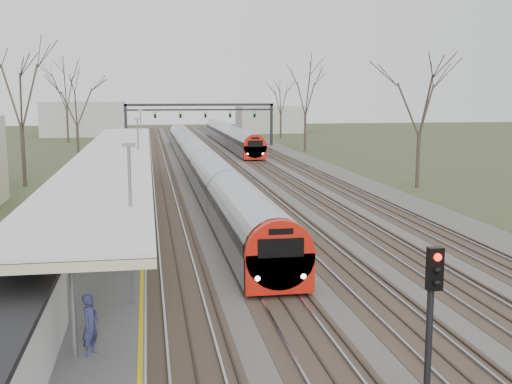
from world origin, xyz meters
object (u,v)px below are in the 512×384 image
(train_near, at_px, (198,159))
(train_far, at_px, (229,136))
(passenger, at_px, (91,325))
(signal_post, at_px, (432,304))

(train_near, distance_m, train_far, 32.85)
(passenger, bearing_deg, signal_post, -84.14)
(train_near, bearing_deg, passenger, -98.05)
(train_far, height_order, signal_post, signal_post)
(train_near, xyz_separation_m, train_far, (7.00, 32.09, 0.00))
(signal_post, bearing_deg, train_far, 86.16)
(train_near, relative_size, passenger, 46.80)
(train_far, relative_size, signal_post, 11.03)
(train_near, bearing_deg, train_far, 77.69)
(train_far, distance_m, passenger, 76.78)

